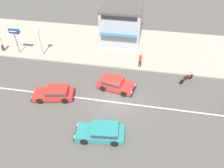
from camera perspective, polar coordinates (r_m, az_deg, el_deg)
name	(u,v)px	position (r m, az deg, el deg)	size (l,w,h in m)	color
ground_plane	(115,102)	(20.40, 0.89, -4.81)	(160.00, 160.00, 0.00)	#4C4947
lane_centre_stripe	(115,102)	(20.39, 0.89, -4.81)	(50.40, 0.14, 0.01)	silver
kerb_strip	(129,46)	(28.70, 4.37, 9.84)	(68.00, 10.00, 0.15)	#9E9384
hatchback_red_0	(55,93)	(21.19, -14.74, -2.21)	(4.04, 2.33, 1.10)	red
hatchback_red_3	(115,83)	(21.53, 0.81, 0.15)	(3.86, 2.37, 1.10)	red
hatchback_teal_4	(102,132)	(17.39, -2.65, -12.35)	(4.01, 2.08, 1.10)	teal
motorcycle_2	(187,78)	(23.77, 18.94, 1.50)	(1.44, 1.47, 0.80)	black
street_clock	(39,35)	(26.84, -18.62, 12.01)	(0.60, 0.22, 3.50)	#9E9EA3
arrow_signboard	(18,33)	(27.91, -23.38, 12.14)	(1.53, 0.68, 3.19)	#4C4C51
pedestrian_near_clock	(140,59)	(24.26, 7.40, 6.43)	(0.34, 0.34, 1.67)	#333338
pedestrian_mid_kerb	(1,44)	(30.24, -26.97, 9.41)	(0.34, 0.34, 1.68)	#232838
shopfront_corner_warung	(122,23)	(29.33, 2.60, 15.72)	(5.07, 6.25, 4.52)	#999EA8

